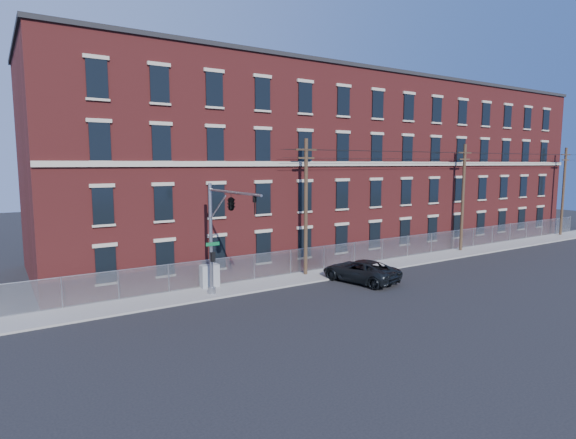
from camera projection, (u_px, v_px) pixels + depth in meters
The scene contains 11 objects.
ground at pixel (330, 298), 29.01m from camera, with size 140.00×140.00×0.00m, color black.
sidewalk at pixel (406, 261), 39.61m from camera, with size 65.00×3.00×0.12m, color #999791.
mill_building at pixel (341, 165), 46.11m from camera, with size 55.30×14.32×16.30m.
chain_link_fence at pixel (395, 247), 40.57m from camera, with size 59.06×0.06×1.85m.
traffic_signal_mast at pixel (226, 214), 26.98m from camera, with size 0.90×6.75×7.00m.
utility_pole_near at pixel (306, 204), 34.13m from camera, with size 1.80×0.28×10.00m.
utility_pole_mid at pixel (463, 195), 43.75m from camera, with size 1.80×0.28×10.00m.
utility_pole_far at pixel (563, 190), 53.38m from camera, with size 1.80×0.28×10.00m.
overhead_wires at pixel (465, 155), 43.30m from camera, with size 40.00×0.62×0.62m.
pickup_truck at pixel (360, 271), 32.90m from camera, with size 2.61×5.67×1.57m, color black.
utility_cabinet at pixel (210, 276), 30.99m from camera, with size 1.21×0.61×1.52m, color gray.
Camera 1 is at (-17.43, -22.35, 8.32)m, focal length 29.04 mm.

